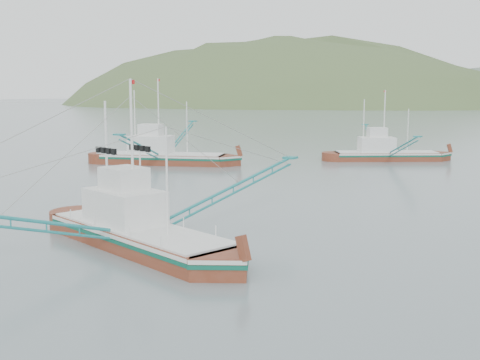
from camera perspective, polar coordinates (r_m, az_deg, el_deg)
The scene contains 5 objects.
ground at distance 38.17m, azimuth -4.67°, elevation -5.89°, with size 1200.00×1200.00×0.00m, color slate.
main_boat at distance 36.96m, azimuth -9.75°, elevation -3.13°, with size 15.45×26.45×10.95m.
bg_boat_left at distance 79.06m, azimuth -7.40°, elevation 3.21°, with size 16.76×28.44×11.93m.
bg_boat_far at distance 84.91m, azimuth 13.69°, elevation 3.29°, with size 17.90×23.24×10.35m.
headland_left at distance 439.15m, azimuth 3.69°, elevation 7.15°, with size 448.00×308.00×210.00m, color #465D30.
Camera 1 is at (21.64, -30.01, 9.40)m, focal length 45.00 mm.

